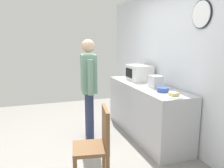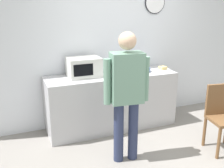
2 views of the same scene
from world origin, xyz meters
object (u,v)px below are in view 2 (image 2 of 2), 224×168
(microwave, at_px, (84,67))
(toaster, at_px, (127,67))
(person_standing, at_px, (127,89))
(sandwich_plate, at_px, (163,69))
(wooden_chair, at_px, (222,114))
(spoon_utensil, at_px, (132,70))
(salad_bowl, at_px, (145,70))
(fork_utensil, at_px, (50,77))

(microwave, distance_m, toaster, 0.72)
(toaster, height_order, person_standing, person_standing)
(sandwich_plate, height_order, wooden_chair, sandwich_plate)
(spoon_utensil, bearing_deg, microwave, -173.48)
(spoon_utensil, distance_m, person_standing, 1.33)
(salad_bowl, bearing_deg, wooden_chair, -64.02)
(spoon_utensil, distance_m, wooden_chair, 1.63)
(salad_bowl, bearing_deg, person_standing, -129.35)
(spoon_utensil, xyz_separation_m, person_standing, (-0.64, -1.16, 0.07))
(person_standing, bearing_deg, salad_bowl, 50.65)
(salad_bowl, bearing_deg, spoon_utensil, 126.74)
(toaster, bearing_deg, wooden_chair, -54.31)
(microwave, relative_size, toaster, 2.27)
(toaster, height_order, wooden_chair, toaster)
(spoon_utensil, bearing_deg, toaster, -139.07)
(toaster, bearing_deg, fork_utensil, 170.29)
(microwave, xyz_separation_m, wooden_chair, (1.62, -1.30, -0.54))
(toaster, distance_m, fork_utensil, 1.25)
(wooden_chair, bearing_deg, spoon_utensil, 117.64)
(salad_bowl, distance_m, person_standing, 1.25)
(spoon_utensil, height_order, person_standing, person_standing)
(wooden_chair, bearing_deg, sandwich_plate, 102.17)
(salad_bowl, relative_size, spoon_utensil, 1.08)
(salad_bowl, xyz_separation_m, wooden_chair, (0.59, -1.20, -0.43))
(sandwich_plate, bearing_deg, microwave, 174.81)
(spoon_utensil, bearing_deg, salad_bowl, -53.26)
(microwave, height_order, wooden_chair, microwave)
(microwave, xyz_separation_m, toaster, (0.72, -0.04, -0.05))
(fork_utensil, xyz_separation_m, spoon_utensil, (1.39, -0.06, 0.00))
(sandwich_plate, height_order, spoon_utensil, sandwich_plate)
(fork_utensil, bearing_deg, microwave, -18.12)
(spoon_utensil, relative_size, wooden_chair, 0.18)
(microwave, bearing_deg, toaster, -3.52)
(microwave, height_order, sandwich_plate, microwave)
(sandwich_plate, xyz_separation_m, toaster, (-0.65, 0.08, 0.08))
(person_standing, xyz_separation_m, wooden_chair, (1.38, -0.24, -0.47))
(sandwich_plate, height_order, fork_utensil, sandwich_plate)
(microwave, distance_m, person_standing, 1.09)
(spoon_utensil, bearing_deg, sandwich_plate, -25.20)
(microwave, relative_size, wooden_chair, 0.53)
(sandwich_plate, relative_size, spoon_utensil, 1.54)
(salad_bowl, height_order, toaster, toaster)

